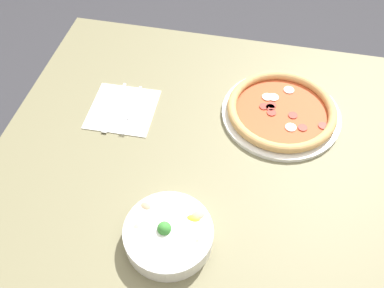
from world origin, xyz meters
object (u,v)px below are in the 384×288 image
fork (132,109)px  bowl (169,234)px  pizza (281,111)px  knife (116,105)px

fork → bowl: bearing=27.9°
fork → pizza: bearing=98.7°
pizza → knife: (0.48, 0.06, -0.01)m
bowl → fork: (0.20, -0.38, -0.02)m
bowl → fork: 0.43m
pizza → fork: 0.43m
bowl → fork: size_ratio=1.06×
pizza → bowl: bearing=63.7°
knife → pizza: bearing=97.0°
fork → knife: 0.05m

